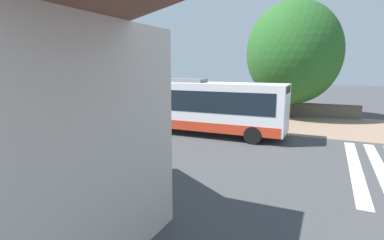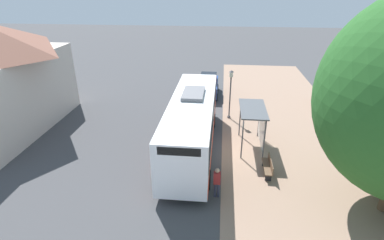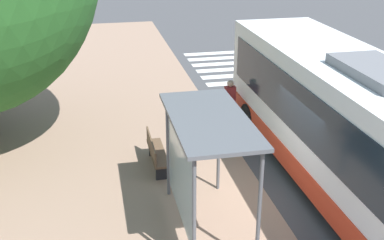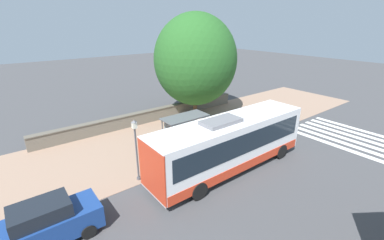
{
  "view_description": "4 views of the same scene",
  "coord_description": "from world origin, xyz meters",
  "px_view_note": "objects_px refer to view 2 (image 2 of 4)",
  "views": [
    {
      "loc": [
        19.32,
        7.41,
        4.29
      ],
      "look_at": [
        1.76,
        -0.61,
        0.84
      ],
      "focal_mm": 28.0,
      "sensor_mm": 36.0,
      "label": 1
    },
    {
      "loc": [
        0.19,
        16.19,
        9.51
      ],
      "look_at": [
        1.8,
        0.64,
        2.36
      ],
      "focal_mm": 28.0,
      "sensor_mm": 36.0,
      "label": 2
    },
    {
      "loc": [
        -3.97,
        -9.57,
        6.41
      ],
      "look_at": [
        -1.43,
        2.44,
        1.19
      ],
      "focal_mm": 45.0,
      "sensor_mm": 36.0,
      "label": 3
    },
    {
      "loc": [
        11.73,
        -10.59,
        8.72
      ],
      "look_at": [
        -1.66,
        -0.31,
        2.29
      ],
      "focal_mm": 24.0,
      "sensor_mm": 36.0,
      "label": 4
    }
  ],
  "objects_px": {
    "street_lamp_near": "(230,90)",
    "bench": "(268,166)",
    "pedestrian": "(217,180)",
    "bus_shelter": "(255,116)",
    "parked_car_behind_bus": "(208,85)",
    "bus": "(192,123)"
  },
  "relations": [
    {
      "from": "street_lamp_near",
      "to": "bench",
      "type": "bearing_deg",
      "value": 105.57
    },
    {
      "from": "street_lamp_near",
      "to": "pedestrian",
      "type": "bearing_deg",
      "value": 85.81
    },
    {
      "from": "bench",
      "to": "bus_shelter",
      "type": "bearing_deg",
      "value": -78.64
    },
    {
      "from": "bench",
      "to": "parked_car_behind_bus",
      "type": "xyz_separation_m",
      "value": [
        3.92,
        -12.4,
        0.46
      ]
    },
    {
      "from": "bus_shelter",
      "to": "pedestrian",
      "type": "relative_size",
      "value": 2.01
    },
    {
      "from": "bus_shelter",
      "to": "bus",
      "type": "bearing_deg",
      "value": 10.55
    },
    {
      "from": "bus_shelter",
      "to": "bench",
      "type": "bearing_deg",
      "value": 101.36
    },
    {
      "from": "bus",
      "to": "parked_car_behind_bus",
      "type": "xyz_separation_m",
      "value": [
        -0.47,
        -10.17,
        -0.89
      ]
    },
    {
      "from": "pedestrian",
      "to": "bench",
      "type": "bearing_deg",
      "value": -140.6
    },
    {
      "from": "parked_car_behind_bus",
      "to": "pedestrian",
      "type": "bearing_deg",
      "value": 94.65
    },
    {
      "from": "bus_shelter",
      "to": "pedestrian",
      "type": "height_order",
      "value": "bus_shelter"
    },
    {
      "from": "pedestrian",
      "to": "bench",
      "type": "relative_size",
      "value": 0.92
    },
    {
      "from": "bus",
      "to": "bus_shelter",
      "type": "bearing_deg",
      "value": -169.45
    },
    {
      "from": "bus",
      "to": "pedestrian",
      "type": "distance_m",
      "value": 4.85
    },
    {
      "from": "bench",
      "to": "street_lamp_near",
      "type": "xyz_separation_m",
      "value": [
        2.03,
        -7.3,
        1.78
      ]
    },
    {
      "from": "parked_car_behind_bus",
      "to": "bench",
      "type": "bearing_deg",
      "value": 107.56
    },
    {
      "from": "bus",
      "to": "parked_car_behind_bus",
      "type": "relative_size",
      "value": 2.57
    },
    {
      "from": "bench",
      "to": "pedestrian",
      "type": "bearing_deg",
      "value": 39.4
    },
    {
      "from": "pedestrian",
      "to": "street_lamp_near",
      "type": "bearing_deg",
      "value": -94.19
    },
    {
      "from": "bus",
      "to": "parked_car_behind_bus",
      "type": "distance_m",
      "value": 10.22
    },
    {
      "from": "bus",
      "to": "pedestrian",
      "type": "relative_size",
      "value": 6.71
    },
    {
      "from": "street_lamp_near",
      "to": "parked_car_behind_bus",
      "type": "bearing_deg",
      "value": -69.67
    }
  ]
}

